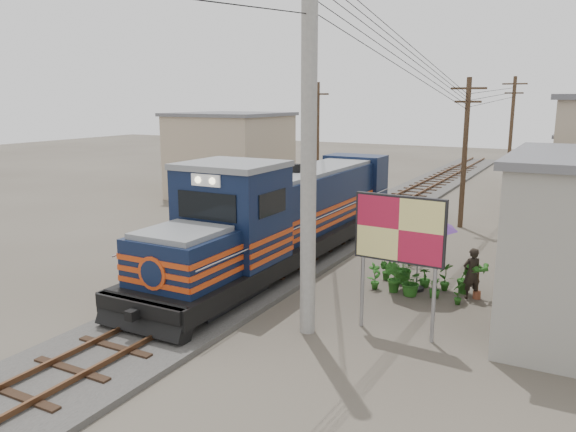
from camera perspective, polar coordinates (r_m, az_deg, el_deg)
The scene contains 14 objects.
ground at distance 17.28m, azimuth -7.86°, elevation -8.75°, with size 120.00×120.00×0.00m, color #473F35.
ballast at distance 25.65m, azimuth 5.37°, elevation -1.65°, with size 3.60×70.00×0.16m, color #595651.
track at distance 25.60m, azimuth 5.38°, elevation -1.26°, with size 1.15×70.00×0.12m.
locomotive at distance 20.82m, azimuth 0.02°, elevation -0.07°, with size 2.96×16.12×3.99m.
utility_pole_main at distance 13.97m, azimuth 2.12°, elevation 7.54°, with size 0.40×0.40×10.00m.
wooden_pole_mid at distance 27.59m, azimuth 17.53°, elevation 6.39°, with size 1.60×0.24×7.00m.
wooden_pole_far at distance 41.34m, azimuth 21.72°, elevation 8.10°, with size 1.60×0.24×7.50m.
wooden_pole_left at distance 34.37m, azimuth 3.00°, elevation 7.89°, with size 1.60×0.24×7.00m.
power_lines at distance 23.67m, azimuth 3.93°, elevation 15.51°, with size 9.65×19.00×3.30m.
shophouse_left at distance 35.20m, azimuth -5.86°, elevation 6.19°, with size 6.30×6.30×5.20m.
billboard at distance 14.45m, azimuth 11.23°, elevation -1.70°, with size 2.38×0.28×3.68m.
market_umbrella at distance 18.06m, azimuth 13.22°, elevation -0.32°, with size 2.46×2.46×2.66m.
vendor at distance 18.15m, azimuth 18.16°, elevation -5.55°, with size 0.58×0.38×1.60m, color black.
plant_nursery at distance 18.58m, azimuth 12.73°, elevation -5.92°, with size 3.22×2.21×1.05m.
Camera 1 is at (9.64, -13.00, 6.05)m, focal length 35.00 mm.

